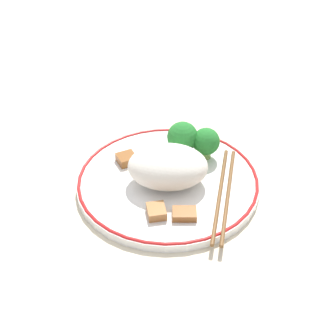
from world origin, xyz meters
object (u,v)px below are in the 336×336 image
broccoli_back_left (206,142)px  chopsticks (224,193)px  plate (168,181)px  broccoli_back_center (183,138)px

broccoli_back_left → chopsticks: 0.10m
plate → chopsticks: chopsticks is taller
chopsticks → broccoli_back_left: bearing=104.7°
plate → broccoli_back_left: bearing=44.0°
plate → chopsticks: size_ratio=1.32×
plate → broccoli_back_left: size_ratio=5.25×
broccoli_back_center → plate: bearing=-109.5°
broccoli_back_center → chopsticks: (0.06, -0.09, -0.03)m
broccoli_back_left → broccoli_back_center: size_ratio=0.87×
plate → broccoli_back_left: broccoli_back_left is taller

